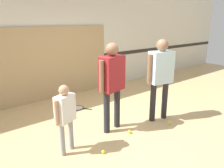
# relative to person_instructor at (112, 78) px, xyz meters

# --- Properties ---
(ground_plane) EXTENTS (16.00, 16.00, 0.00)m
(ground_plane) POSITION_rel_person_instructor_xyz_m (0.18, -0.05, -1.06)
(ground_plane) COLOR tan
(wall_back) EXTENTS (16.00, 0.07, 3.20)m
(wall_back) POSITION_rel_person_instructor_xyz_m (0.18, 2.51, 0.53)
(wall_back) COLOR silver
(wall_back) RESTS_ON ground_plane
(wall_panel) EXTENTS (3.22, 0.05, 1.95)m
(wall_panel) POSITION_rel_person_instructor_xyz_m (0.03, 2.45, -0.09)
(wall_panel) COLOR tan
(wall_panel) RESTS_ON ground_plane
(person_instructor) EXTENTS (0.64, 0.35, 1.72)m
(person_instructor) POSITION_rel_person_instructor_xyz_m (0.00, 0.00, 0.00)
(person_instructor) COLOR #232328
(person_instructor) RESTS_ON ground_plane
(person_student_left) EXTENTS (0.41, 0.29, 1.16)m
(person_student_left) POSITION_rel_person_instructor_xyz_m (-1.07, -0.15, -0.35)
(person_student_left) COLOR gray
(person_student_left) RESTS_ON ground_plane
(person_student_right) EXTENTS (0.65, 0.37, 1.75)m
(person_student_right) POSITION_rel_person_instructor_xyz_m (1.08, -0.27, 0.02)
(person_student_right) COLOR #232328
(person_student_right) RESTS_ON ground_plane
(racket_spare_on_floor) EXTENTS (0.45, 0.54, 0.03)m
(racket_spare_on_floor) POSITION_rel_person_instructor_xyz_m (0.01, 1.37, -1.05)
(racket_spare_on_floor) COLOR #28282D
(racket_spare_on_floor) RESTS_ON ground_plane
(tennis_ball_near_instructor) EXTENTS (0.07, 0.07, 0.07)m
(tennis_ball_near_instructor) POSITION_rel_person_instructor_xyz_m (0.16, -0.35, -1.03)
(tennis_ball_near_instructor) COLOR #CCE038
(tennis_ball_near_instructor) RESTS_ON ground_plane
(tennis_ball_by_spare_racket) EXTENTS (0.07, 0.07, 0.07)m
(tennis_ball_by_spare_racket) POSITION_rel_person_instructor_xyz_m (0.15, 1.26, -1.03)
(tennis_ball_by_spare_racket) COLOR #CCE038
(tennis_ball_by_spare_racket) RESTS_ON ground_plane
(tennis_ball_stray_left) EXTENTS (0.07, 0.07, 0.07)m
(tennis_ball_stray_left) POSITION_rel_person_instructor_xyz_m (-0.64, -0.56, -1.03)
(tennis_ball_stray_left) COLOR #CCE038
(tennis_ball_stray_left) RESTS_ON ground_plane
(tennis_ball_stray_right) EXTENTS (0.07, 0.07, 0.07)m
(tennis_ball_stray_right) POSITION_rel_person_instructor_xyz_m (1.08, -0.59, -1.03)
(tennis_ball_stray_right) COLOR #CCE038
(tennis_ball_stray_right) RESTS_ON ground_plane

